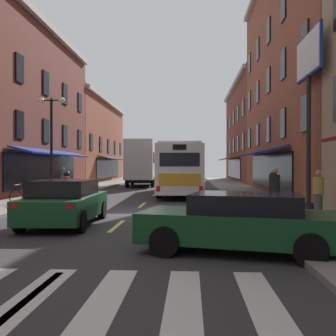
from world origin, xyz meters
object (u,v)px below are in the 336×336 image
(bicycle_mid, at_px, (27,196))
(billboard_sign, at_px, (309,74))
(pedestrian_near, at_px, (64,180))
(street_lamp_twin, at_px, (51,143))
(motorcycle_rider, at_px, (67,193))
(sedan_near, at_px, (149,176))
(sedan_far, at_px, (65,202))
(pedestrian_mid, at_px, (318,193))
(transit_bus, at_px, (180,169))
(box_truck, at_px, (141,163))
(sedan_mid, at_px, (241,222))
(pedestrian_rear, at_px, (273,184))
(pedestrian_far, at_px, (274,192))

(bicycle_mid, bearing_deg, billboard_sign, -5.27)
(pedestrian_near, height_order, street_lamp_twin, street_lamp_twin)
(street_lamp_twin, bearing_deg, motorcycle_rider, -61.55)
(sedan_near, distance_m, street_lamp_twin, 24.11)
(sedan_far, height_order, pedestrian_mid, pedestrian_mid)
(transit_bus, bearing_deg, sedan_far, -103.44)
(box_truck, bearing_deg, bicycle_mid, -99.13)
(sedan_mid, height_order, motorcycle_rider, motorcycle_rider)
(transit_bus, distance_m, sedan_near, 18.41)
(bicycle_mid, height_order, pedestrian_rear, pedestrian_rear)
(sedan_mid, xyz_separation_m, pedestrian_rear, (3.24, 12.04, 0.28))
(sedan_far, bearing_deg, street_lamp_twin, 112.83)
(billboard_sign, distance_m, bicycle_mid, 13.16)
(transit_bus, relative_size, bicycle_mid, 7.02)
(pedestrian_far, bearing_deg, street_lamp_twin, 93.37)
(sedan_mid, bearing_deg, motorcycle_rider, 129.39)
(billboard_sign, xyz_separation_m, street_lamp_twin, (-12.00, 3.99, -2.50))
(bicycle_mid, distance_m, pedestrian_rear, 12.19)
(sedan_far, height_order, pedestrian_far, pedestrian_far)
(transit_bus, height_order, pedestrian_far, transit_bus)
(sedan_far, relative_size, bicycle_mid, 2.60)
(sedan_near, xyz_separation_m, pedestrian_far, (7.42, -30.76, 0.30))
(pedestrian_far, distance_m, street_lamp_twin, 12.35)
(sedan_near, relative_size, bicycle_mid, 2.53)
(billboard_sign, relative_size, box_truck, 0.89)
(motorcycle_rider, height_order, pedestrian_mid, pedestrian_mid)
(transit_bus, height_order, sedan_far, transit_bus)
(transit_bus, relative_size, pedestrian_rear, 7.58)
(billboard_sign, height_order, pedestrian_rear, billboard_sign)
(sedan_mid, relative_size, pedestrian_rear, 2.87)
(sedan_mid, height_order, bicycle_mid, sedan_mid)
(street_lamp_twin, bearing_deg, pedestrian_mid, -28.21)
(sedan_near, bearing_deg, billboard_sign, -71.34)
(pedestrian_mid, bearing_deg, billboard_sign, 126.08)
(transit_bus, relative_size, sedan_far, 2.70)
(sedan_near, relative_size, sedan_far, 0.97)
(bicycle_mid, relative_size, pedestrian_mid, 1.08)
(bicycle_mid, distance_m, pedestrian_far, 10.90)
(transit_bus, xyz_separation_m, sedan_near, (-3.94, 17.96, -0.97))
(sedan_mid, distance_m, sedan_far, 6.24)
(sedan_far, distance_m, street_lamp_twin, 8.75)
(sedan_far, relative_size, street_lamp_twin, 0.84)
(box_truck, bearing_deg, sedan_near, 91.38)
(sedan_mid, bearing_deg, pedestrian_far, 69.46)
(sedan_near, height_order, street_lamp_twin, street_lamp_twin)
(box_truck, relative_size, motorcycle_rider, 3.83)
(pedestrian_far, relative_size, pedestrian_rear, 1.07)
(billboard_sign, bearing_deg, sedan_far, -156.58)
(bicycle_mid, relative_size, street_lamp_twin, 0.32)
(motorcycle_rider, relative_size, bicycle_mid, 1.21)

